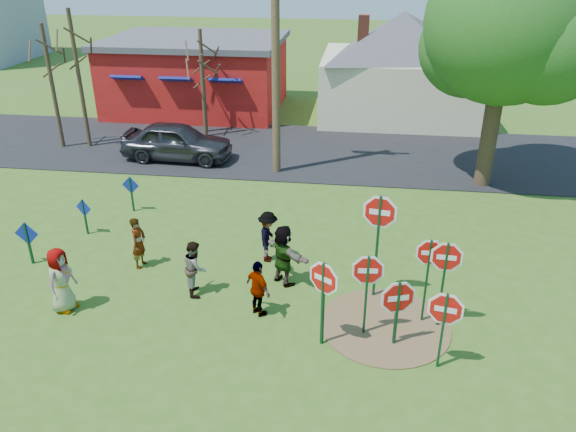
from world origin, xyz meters
name	(u,v)px	position (x,y,z in m)	size (l,w,h in m)	color
ground	(217,290)	(0.00, 0.00, 0.00)	(120.00, 120.00, 0.00)	#345C1A
road	(279,150)	(0.00, 11.50, 0.02)	(120.00, 7.50, 0.04)	black
dirt_patch	(385,325)	(4.50, -1.00, 0.01)	(3.20, 3.20, 0.03)	brown
red_building	(197,73)	(-5.50, 17.99, 1.97)	(9.40, 7.69, 3.90)	maroon
cream_house	(400,61)	(5.50, 18.00, 2.92)	(9.40, 9.40, 6.50)	beige
stop_sign_a	(323,286)	(3.00, -1.87, 1.60)	(0.91, 0.60, 2.33)	#113E21
stop_sign_b	(379,221)	(4.22, 0.31, 2.22)	(1.16, 0.22, 3.07)	#113E21
stop_sign_c	(429,262)	(5.41, -0.67, 1.70)	(0.92, 0.06, 2.42)	#113E21
stop_sign_d	(446,264)	(5.77, -0.81, 1.76)	(1.02, 0.09, 2.46)	#113E21
stop_sign_e	(398,301)	(4.69, -1.67, 1.20)	(1.08, 0.37, 1.86)	#113E21
stop_sign_f	(445,314)	(5.63, -2.33, 1.42)	(1.03, 0.23, 2.06)	#113E21
stop_sign_g	(367,278)	(3.98, -1.34, 1.57)	(1.03, 0.10, 2.28)	#113E21
blue_diamond_b	(28,238)	(-5.72, 0.67, 0.83)	(0.73, 0.07, 1.35)	#113E21
blue_diamond_c	(84,213)	(-4.96, 2.65, 0.76)	(0.58, 0.19, 1.22)	#113E21
blue_diamond_d	(131,190)	(-4.13, 4.50, 0.80)	(0.63, 0.08, 1.30)	#113E21
person_a	(61,280)	(-3.63, -1.36, 0.88)	(0.86, 0.56, 1.76)	#3A4D8B
person_b	(139,243)	(-2.50, 0.96, 0.77)	(0.56, 0.37, 1.54)	#227C6C
person_c	(195,267)	(-0.51, -0.16, 0.77)	(0.75, 0.58, 1.54)	brown
person_d	(268,237)	(1.13, 1.77, 0.78)	(1.01, 0.58, 1.57)	#35353A
person_e	(258,289)	(1.33, -0.94, 0.77)	(0.90, 0.37, 1.53)	#472C57
person_f	(284,255)	(1.75, 0.62, 0.88)	(1.63, 0.52, 1.75)	#255A3A
suv	(177,141)	(-4.13, 9.69, 0.84)	(1.89, 4.70, 1.60)	#333239
utility_pole	(276,36)	(0.31, 8.84, 5.41)	(2.51, 0.32, 10.27)	#4C3823
leafy_tree	(511,32)	(8.58, 8.60, 5.73)	(6.26, 5.71, 8.90)	#382819
bare_tree_west	(76,60)	(-8.73, 10.86, 3.92)	(1.80, 1.80, 6.06)	#382819
bare_tree_east	(203,85)	(-3.79, 13.00, 2.53)	(1.80, 1.80, 3.91)	#382819
bare_tree_mid	(49,70)	(-9.91, 10.61, 3.54)	(1.80, 1.80, 5.47)	#382819
bare_tree_extra	(202,67)	(-3.97, 13.70, 3.19)	(1.80, 1.80, 4.93)	#382819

